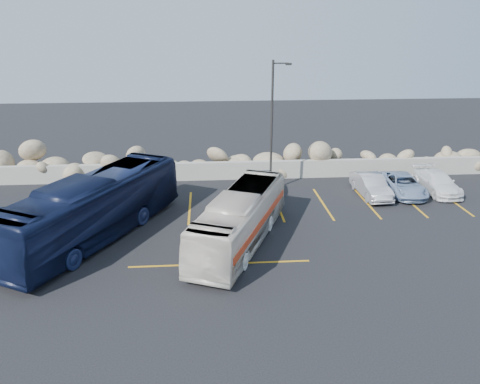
{
  "coord_description": "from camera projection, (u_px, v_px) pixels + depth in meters",
  "views": [
    {
      "loc": [
        -1.45,
        -18.09,
        10.09
      ],
      "look_at": [
        0.18,
        4.0,
        1.97
      ],
      "focal_mm": 35.0,
      "sensor_mm": 36.0,
      "label": 1
    }
  ],
  "objects": [
    {
      "name": "vintage_bus",
      "position": [
        240.0,
        219.0,
        22.17
      ],
      "size": [
        5.48,
        9.28,
        2.55
      ],
      "primitive_type": "imported",
      "rotation": [
        0.0,
        0.0,
        -0.39
      ],
      "color": "silver",
      "rests_on": "ground"
    },
    {
      "name": "riprap_pile",
      "position": [
        228.0,
        156.0,
        32.43
      ],
      "size": [
        54.0,
        2.8,
        2.6
      ],
      "primitive_type": null,
      "color": "#8C775C",
      "rests_on": "ground"
    },
    {
      "name": "tour_coach",
      "position": [
        94.0,
        208.0,
        22.65
      ],
      "size": [
        7.57,
        11.19,
        3.14
      ],
      "primitive_type": "imported",
      "rotation": [
        0.0,
        0.0,
        -0.48
      ],
      "color": "#101735",
      "rests_on": "ground"
    },
    {
      "name": "parking_lines",
      "position": [
        318.0,
        213.0,
        26.05
      ],
      "size": [
        18.16,
        9.36,
        0.01
      ],
      "color": "orange",
      "rests_on": "ground"
    },
    {
      "name": "car_c",
      "position": [
        437.0,
        182.0,
        29.17
      ],
      "size": [
        1.82,
        4.31,
        1.24
      ],
      "primitive_type": "imported",
      "rotation": [
        0.0,
        0.0,
        0.02
      ],
      "color": "white",
      "rests_on": "ground"
    },
    {
      "name": "seawall",
      "position": [
        229.0,
        170.0,
        31.54
      ],
      "size": [
        60.0,
        0.4,
        1.2
      ],
      "primitive_type": "cube",
      "color": "gray",
      "rests_on": "ground"
    },
    {
      "name": "car_a",
      "position": [
        262.0,
        186.0,
        28.05
      ],
      "size": [
        2.19,
        4.66,
        1.54
      ],
      "primitive_type": "imported",
      "rotation": [
        0.0,
        0.0,
        -0.08
      ],
      "color": "white",
      "rests_on": "ground"
    },
    {
      "name": "car_d",
      "position": [
        403.0,
        185.0,
        28.83
      ],
      "size": [
        2.14,
        4.38,
        1.2
      ],
      "primitive_type": "imported",
      "rotation": [
        0.0,
        0.0,
        -0.04
      ],
      "color": "#8196B7",
      "rests_on": "ground"
    },
    {
      "name": "car_b",
      "position": [
        371.0,
        186.0,
        28.47
      ],
      "size": [
        1.55,
        4.06,
        1.32
      ],
      "primitive_type": "imported",
      "rotation": [
        0.0,
        0.0,
        0.04
      ],
      "color": "#A5A4A9",
      "rests_on": "ground"
    },
    {
      "name": "ground",
      "position": [
        243.0,
        265.0,
        20.51
      ],
      "size": [
        90.0,
        90.0,
        0.0
      ],
      "primitive_type": "plane",
      "color": "black",
      "rests_on": "ground"
    },
    {
      "name": "lamppost",
      "position": [
        273.0,
        123.0,
        28.11
      ],
      "size": [
        1.14,
        0.18,
        8.0
      ],
      "color": "#2F2D2A",
      "rests_on": "ground"
    }
  ]
}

